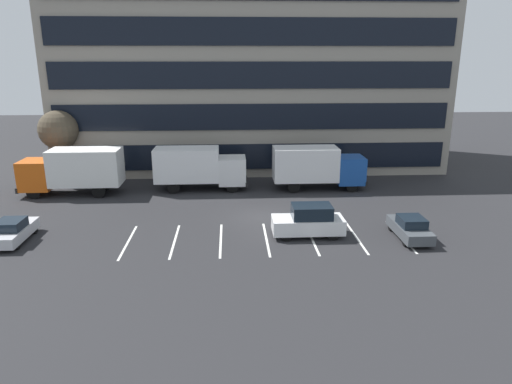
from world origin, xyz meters
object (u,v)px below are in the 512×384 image
at_px(suv_white, 309,221).
at_px(bare_tree, 58,130).
at_px(box_truck_orange, 74,169).
at_px(box_truck_white, 199,166).
at_px(sedan_charcoal, 410,228).
at_px(sedan_silver, 13,231).
at_px(box_truck_blue, 317,166).

relative_size(suv_white, bare_tree, 0.70).
bearing_deg(box_truck_orange, box_truck_white, 4.85).
relative_size(box_truck_orange, sedan_charcoal, 2.03).
xyz_separation_m(box_truck_orange, sedan_silver, (-0.62, -9.94, -1.42)).
distance_m(box_truck_blue, suv_white, 10.79).
distance_m(sedan_silver, bare_tree, 14.66).
bearing_deg(box_truck_blue, bare_tree, 170.69).
bearing_deg(box_truck_orange, bare_tree, 119.52).
height_order(box_truck_orange, suv_white, box_truck_orange).
distance_m(suv_white, bare_tree, 24.47).
xyz_separation_m(box_truck_orange, sedan_charcoal, (23.51, -10.75, -1.42)).
bearing_deg(bare_tree, box_truck_orange, -60.48).
bearing_deg(box_truck_white, sedan_silver, -134.36).
xyz_separation_m(box_truck_blue, bare_tree, (-22.05, 3.61, 2.61)).
height_order(sedan_silver, suv_white, suv_white).
relative_size(box_truck_white, sedan_charcoal, 1.94).
bearing_deg(sedan_silver, suv_white, -0.24).
bearing_deg(box_truck_orange, sedan_silver, -93.59).
relative_size(sedan_silver, suv_white, 0.90).
bearing_deg(suv_white, box_truck_orange, 150.04).
distance_m(box_truck_orange, bare_tree, 5.32).
height_order(box_truck_white, suv_white, box_truck_white).
height_order(sedan_silver, bare_tree, bare_tree).
bearing_deg(sedan_silver, bare_tree, 96.86).
relative_size(sedan_charcoal, bare_tree, 0.62).
height_order(box_truck_blue, bare_tree, bare_tree).
bearing_deg(box_truck_blue, box_truck_orange, -178.65).
bearing_deg(box_truck_white, sedan_charcoal, -40.46).
height_order(box_truck_white, sedan_silver, box_truck_white).
bearing_deg(box_truck_blue, suv_white, -102.78).
relative_size(box_truck_orange, suv_white, 1.81).
height_order(box_truck_white, sedan_charcoal, box_truck_white).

